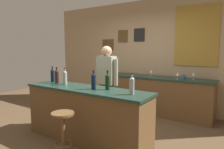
# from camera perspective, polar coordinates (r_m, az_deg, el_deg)

# --- Properties ---
(ground_plane) EXTENTS (10.00, 10.00, 0.00)m
(ground_plane) POSITION_cam_1_polar(r_m,az_deg,el_deg) (3.97, -3.29, -15.97)
(ground_plane) COLOR brown
(back_wall) EXTENTS (6.00, 0.09, 2.80)m
(back_wall) POSITION_cam_1_polar(r_m,az_deg,el_deg) (5.40, 9.92, 5.58)
(back_wall) COLOR tan
(back_wall) RESTS_ON ground_plane
(bar_counter) EXTENTS (2.30, 0.60, 0.92)m
(bar_counter) POSITION_cam_1_polar(r_m,az_deg,el_deg) (3.51, -7.34, -11.10)
(bar_counter) COLOR brown
(bar_counter) RESTS_ON ground_plane
(side_counter) EXTENTS (2.69, 0.56, 0.90)m
(side_counter) POSITION_cam_1_polar(r_m,az_deg,el_deg) (5.03, 11.86, -5.67)
(side_counter) COLOR brown
(side_counter) RESTS_ON ground_plane
(bartender) EXTENTS (0.52, 0.21, 1.62)m
(bartender) POSITION_cam_1_polar(r_m,az_deg,el_deg) (4.08, -1.51, -1.60)
(bartender) COLOR #384766
(bartender) RESTS_ON ground_plane
(bar_stool) EXTENTS (0.32, 0.32, 0.68)m
(bar_stool) POSITION_cam_1_polar(r_m,az_deg,el_deg) (3.03, -13.62, -14.31)
(bar_stool) COLOR brown
(bar_stool) RESTS_ON ground_plane
(wine_bottle_a) EXTENTS (0.07, 0.07, 0.31)m
(wine_bottle_a) POSITION_cam_1_polar(r_m,az_deg,el_deg) (4.10, -16.40, -0.16)
(wine_bottle_a) COLOR black
(wine_bottle_a) RESTS_ON bar_counter
(wine_bottle_b) EXTENTS (0.07, 0.07, 0.31)m
(wine_bottle_b) POSITION_cam_1_polar(r_m,az_deg,el_deg) (3.92, -15.28, -0.45)
(wine_bottle_b) COLOR black
(wine_bottle_b) RESTS_ON bar_counter
(wine_bottle_c) EXTENTS (0.07, 0.07, 0.31)m
(wine_bottle_c) POSITION_cam_1_polar(r_m,az_deg,el_deg) (3.74, -13.10, -0.74)
(wine_bottle_c) COLOR #999E99
(wine_bottle_c) RESTS_ON bar_counter
(wine_bottle_d) EXTENTS (0.07, 0.07, 0.31)m
(wine_bottle_d) POSITION_cam_1_polar(r_m,az_deg,el_deg) (3.26, -5.24, -1.75)
(wine_bottle_d) COLOR black
(wine_bottle_d) RESTS_ON bar_counter
(wine_bottle_e) EXTENTS (0.07, 0.07, 0.31)m
(wine_bottle_e) POSITION_cam_1_polar(r_m,az_deg,el_deg) (3.21, -1.28, -1.87)
(wine_bottle_e) COLOR black
(wine_bottle_e) RESTS_ON bar_counter
(wine_bottle_f) EXTENTS (0.07, 0.07, 0.31)m
(wine_bottle_f) POSITION_cam_1_polar(r_m,az_deg,el_deg) (2.88, 5.62, -2.98)
(wine_bottle_f) COLOR #999E99
(wine_bottle_f) RESTS_ON bar_counter
(wine_glass_a) EXTENTS (0.07, 0.07, 0.16)m
(wine_glass_a) POSITION_cam_1_polar(r_m,az_deg,el_deg) (5.06, 10.97, 0.86)
(wine_glass_a) COLOR silver
(wine_glass_a) RESTS_ON side_counter
(wine_glass_b) EXTENTS (0.07, 0.07, 0.16)m
(wine_glass_b) POSITION_cam_1_polar(r_m,az_deg,el_deg) (4.66, 18.03, 0.09)
(wine_glass_b) COLOR silver
(wine_glass_b) RESTS_ON side_counter
(wine_glass_c) EXTENTS (0.07, 0.07, 0.16)m
(wine_glass_c) POSITION_cam_1_polar(r_m,az_deg,el_deg) (4.76, 21.98, 0.06)
(wine_glass_c) COLOR silver
(wine_glass_c) RESTS_ON side_counter
(coffee_mug) EXTENTS (0.12, 0.08, 0.09)m
(coffee_mug) POSITION_cam_1_polar(r_m,az_deg,el_deg) (4.71, 19.52, -0.66)
(coffee_mug) COLOR #336699
(coffee_mug) RESTS_ON side_counter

